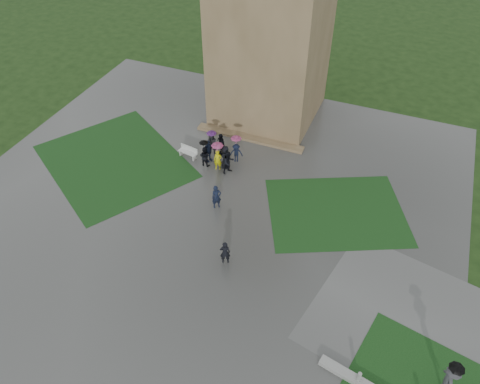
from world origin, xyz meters
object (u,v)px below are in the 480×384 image
at_px(tower, 273,9).
at_px(pedestrian_near, 225,253).
at_px(bench, 188,152).
at_px(pedestrian_path, 451,378).
at_px(pedestrian_mid, 216,197).

height_order(tower, pedestrian_near, tower).
bearing_deg(bench, pedestrian_path, -21.37).
relative_size(pedestrian_mid, pedestrian_near, 1.05).
bearing_deg(tower, pedestrian_path, -51.11).
height_order(pedestrian_mid, pedestrian_path, pedestrian_path).
bearing_deg(tower, pedestrian_mid, -86.26).
xyz_separation_m(pedestrian_mid, pedestrian_path, (15.37, -7.46, 0.24)).
xyz_separation_m(pedestrian_mid, pedestrian_near, (2.47, -4.22, -0.04)).
bearing_deg(pedestrian_mid, pedestrian_path, -67.49).
distance_m(pedestrian_mid, pedestrian_near, 4.88).
height_order(bench, pedestrian_near, pedestrian_near).
bearing_deg(bench, pedestrian_near, -41.89).
bearing_deg(tower, bench, -112.81).
relative_size(bench, pedestrian_path, 0.71).
height_order(bench, pedestrian_mid, pedestrian_mid).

